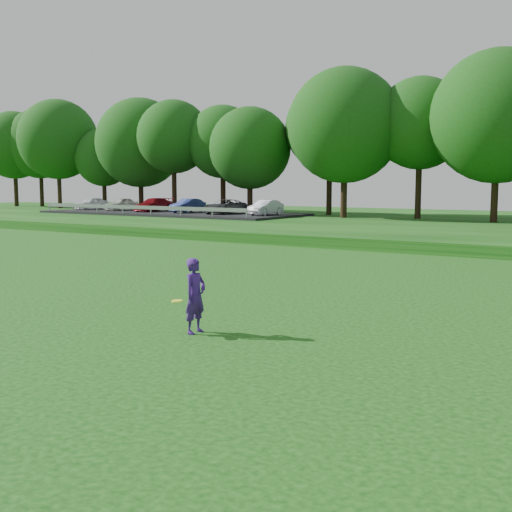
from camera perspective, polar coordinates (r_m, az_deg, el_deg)
The scene contains 6 objects.
ground at distance 17.25m, azimuth -19.16°, elevation -5.08°, with size 140.00×140.00×0.00m, color #0C3C0B.
berm at distance 46.35m, azimuth 16.33°, elevation 2.49°, with size 130.00×30.00×0.60m, color #0C3C0B.
walking_path at distance 33.27m, azimuth 9.23°, elevation 0.69°, with size 130.00×1.60×0.04m, color gray.
treeline at distance 50.31m, azimuth 17.99°, elevation 11.63°, with size 104.00×7.00×15.00m, color #1A4710, non-canonical shape.
parking_lot at distance 57.01m, azimuth -7.61°, elevation 4.17°, with size 24.00×9.00×1.38m.
woman at distance 14.42m, azimuth -5.42°, elevation -3.55°, with size 0.51×0.85×1.70m.
Camera 1 is at (13.47, -10.24, 3.37)m, focal length 45.00 mm.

